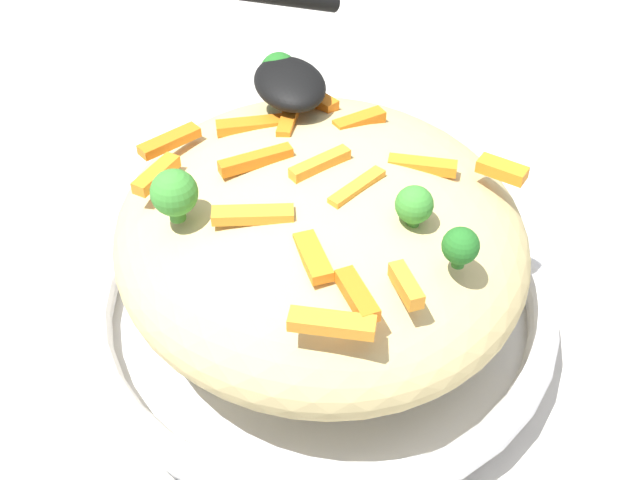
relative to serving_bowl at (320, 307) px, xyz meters
The scene contains 24 objects.
ground_plane 0.02m from the serving_bowl, ahead, with size 2.40×2.40×0.00m, color beige.
serving_bowl is the anchor object (origin of this frame).
pasta_mound 0.06m from the serving_bowl, ahead, with size 0.24×0.23×0.09m, color #D1BA7A.
carrot_piece_0 0.12m from the serving_bowl, 136.45° to the left, with size 0.03×0.01×0.01m, color orange.
carrot_piece_1 0.11m from the serving_bowl, 41.64° to the right, with size 0.04×0.01×0.01m, color orange.
carrot_piece_2 0.14m from the serving_bowl, ahead, with size 0.03×0.01×0.01m, color orange.
carrot_piece_3 0.11m from the serving_bowl, 117.04° to the right, with size 0.04×0.01×0.01m, color orange.
carrot_piece_4 0.11m from the serving_bowl, 30.04° to the left, with size 0.04×0.01×0.01m, color orange.
carrot_piece_5 0.12m from the serving_bowl, 79.31° to the left, with size 0.04×0.01×0.01m, color orange.
carrot_piece_6 0.14m from the serving_bowl, ahead, with size 0.03×0.01×0.01m, color orange.
carrot_piece_7 0.14m from the serving_bowl, 73.20° to the left, with size 0.03×0.01×0.01m, color orange.
carrot_piece_8 0.12m from the serving_bowl, behind, with size 0.04×0.01×0.01m, color orange.
carrot_piece_9 0.13m from the serving_bowl, 109.04° to the right, with size 0.03×0.01×0.01m, color orange.
carrot_piece_10 0.12m from the serving_bowl, 161.06° to the left, with size 0.02×0.01×0.01m, color orange.
carrot_piece_11 0.12m from the serving_bowl, 61.42° to the right, with size 0.04×0.01×0.01m, color orange.
carrot_piece_12 0.12m from the serving_bowl, 159.22° to the right, with size 0.04×0.01×0.01m, color orange.
carrot_piece_13 0.12m from the serving_bowl, 22.13° to the right, with size 0.03×0.01×0.01m, color orange.
carrot_piece_14 0.15m from the serving_bowl, 16.32° to the right, with size 0.04×0.01×0.01m, color orange.
carrot_piece_15 0.13m from the serving_bowl, 129.41° to the right, with size 0.04×0.01×0.01m, color orange.
broccoli_floret_0 0.14m from the serving_bowl, 85.03° to the right, with size 0.02×0.02×0.03m.
broccoli_floret_1 0.14m from the serving_bowl, 25.60° to the left, with size 0.02×0.02×0.02m.
broccoli_floret_2 0.14m from the serving_bowl, behind, with size 0.02×0.02×0.03m.
broccoli_floret_3 0.13m from the serving_bowl, 31.76° to the left, with size 0.02×0.02×0.02m.
serving_spoon 0.16m from the serving_bowl, behind, with size 0.12×0.15×0.07m.
Camera 1 is at (0.32, -0.11, 0.39)m, focal length 45.94 mm.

